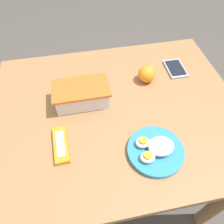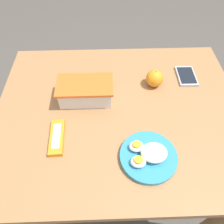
# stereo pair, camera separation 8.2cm
# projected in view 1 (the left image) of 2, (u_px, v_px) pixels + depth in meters

# --- Properties ---
(ground_plane) EXTENTS (10.00, 10.00, 0.00)m
(ground_plane) POSITION_uv_depth(u_px,v_px,m) (116.00, 179.00, 1.44)
(ground_plane) COLOR #4C4742
(table) EXTENTS (0.98, 0.79, 0.73)m
(table) POSITION_uv_depth(u_px,v_px,m) (118.00, 128.00, 0.97)
(table) COLOR #996B42
(table) RESTS_ON ground_plane
(food_container) EXTENTS (0.22, 0.13, 0.08)m
(food_container) POSITION_uv_depth(u_px,v_px,m) (82.00, 96.00, 0.86)
(food_container) COLOR white
(food_container) RESTS_ON table
(orange_fruit) EXTENTS (0.07, 0.07, 0.07)m
(orange_fruit) POSITION_uv_depth(u_px,v_px,m) (147.00, 74.00, 0.94)
(orange_fruit) COLOR orange
(orange_fruit) RESTS_ON table
(rice_plate) EXTENTS (0.19, 0.19, 0.05)m
(rice_plate) POSITION_uv_depth(u_px,v_px,m) (156.00, 150.00, 0.73)
(rice_plate) COLOR teal
(rice_plate) RESTS_ON table
(candy_bar) EXTENTS (0.05, 0.15, 0.02)m
(candy_bar) POSITION_uv_depth(u_px,v_px,m) (61.00, 145.00, 0.75)
(candy_bar) COLOR orange
(candy_bar) RESTS_ON table
(cell_phone) EXTENTS (0.08, 0.13, 0.01)m
(cell_phone) POSITION_uv_depth(u_px,v_px,m) (175.00, 69.00, 1.01)
(cell_phone) COLOR #ADADB2
(cell_phone) RESTS_ON table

